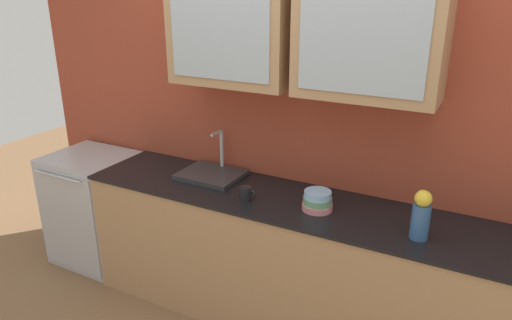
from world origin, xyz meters
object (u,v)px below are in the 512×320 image
object	(u,v)px
bowl_stack	(317,201)
vase	(421,215)
sink_faucet	(212,173)
cup_near_sink	(246,193)
dishwasher	(95,208)

from	to	relation	value
bowl_stack	vase	distance (m)	0.59
sink_faucet	vase	world-z (taller)	sink_faucet
bowl_stack	cup_near_sink	distance (m)	0.44
bowl_stack	cup_near_sink	xyz separation A→B (m)	(-0.43, -0.08, -0.01)
vase	dishwasher	size ratio (longest dim) A/B	0.30
sink_faucet	dishwasher	bearing A→B (deg)	-174.30
sink_faucet	vase	bearing A→B (deg)	-8.09
bowl_stack	vase	bearing A→B (deg)	-6.19
sink_faucet	bowl_stack	size ratio (longest dim) A/B	2.32
bowl_stack	cup_near_sink	bearing A→B (deg)	-169.64
bowl_stack	cup_near_sink	size ratio (longest dim) A/B	1.66
cup_near_sink	bowl_stack	bearing A→B (deg)	10.36
sink_faucet	bowl_stack	xyz separation A→B (m)	(0.82, -0.14, 0.03)
bowl_stack	dishwasher	size ratio (longest dim) A/B	0.20
bowl_stack	dishwasher	bearing A→B (deg)	179.06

